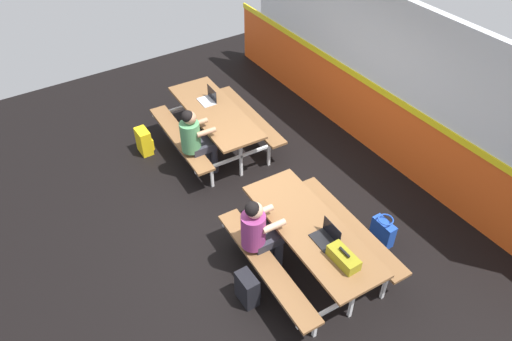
{
  "coord_description": "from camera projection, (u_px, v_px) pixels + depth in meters",
  "views": [
    {
      "loc": [
        4.35,
        -2.64,
        5.0
      ],
      "look_at": [
        0.0,
        0.16,
        0.55
      ],
      "focal_mm": 33.46,
      "sensor_mm": 36.0,
      "label": 1
    }
  ],
  "objects": [
    {
      "name": "ground_plane",
      "position": [
        247.0,
        203.0,
        7.13
      ],
      "size": [
        10.0,
        10.0,
        0.02
      ],
      "primitive_type": "cube",
      "color": "black"
    },
    {
      "name": "accent_backdrop",
      "position": [
        383.0,
        83.0,
        7.33
      ],
      "size": [
        8.0,
        0.14,
        2.6
      ],
      "color": "#E55119",
      "rests_on": "ground"
    },
    {
      "name": "picnic_table_left",
      "position": [
        215.0,
        119.0,
        7.77
      ],
      "size": [
        2.11,
        1.63,
        0.74
      ],
      "color": "brown",
      "rests_on": "ground"
    },
    {
      "name": "picnic_table_right",
      "position": [
        310.0,
        236.0,
        5.85
      ],
      "size": [
        2.11,
        1.63,
        0.74
      ],
      "color": "brown",
      "rests_on": "ground"
    },
    {
      "name": "student_nearer",
      "position": [
        195.0,
        137.0,
        7.17
      ],
      "size": [
        0.37,
        0.53,
        1.21
      ],
      "color": "#2D2D38",
      "rests_on": "ground"
    },
    {
      "name": "student_further",
      "position": [
        259.0,
        230.0,
        5.75
      ],
      "size": [
        0.37,
        0.53,
        1.21
      ],
      "color": "#2D2D38",
      "rests_on": "ground"
    },
    {
      "name": "laptop_silver",
      "position": [
        208.0,
        99.0,
        7.84
      ],
      "size": [
        0.33,
        0.23,
        0.22
      ],
      "color": "silver",
      "rests_on": "picnic_table_left"
    },
    {
      "name": "laptop_dark",
      "position": [
        327.0,
        237.0,
        5.56
      ],
      "size": [
        0.33,
        0.23,
        0.22
      ],
      "color": "black",
      "rests_on": "picnic_table_right"
    },
    {
      "name": "toolbox_grey",
      "position": [
        344.0,
        258.0,
        5.3
      ],
      "size": [
        0.4,
        0.18,
        0.18
      ],
      "color": "olive",
      "rests_on": "picnic_table_right"
    },
    {
      "name": "backpack_dark",
      "position": [
        144.0,
        141.0,
        7.9
      ],
      "size": [
        0.3,
        0.22,
        0.44
      ],
      "color": "yellow",
      "rests_on": "ground"
    },
    {
      "name": "tote_bag_bright",
      "position": [
        383.0,
        231.0,
        6.42
      ],
      "size": [
        0.34,
        0.21,
        0.43
      ],
      "color": "#1E47B2",
      "rests_on": "ground"
    },
    {
      "name": "satchel_spare",
      "position": [
        248.0,
        289.0,
        5.7
      ],
      "size": [
        0.3,
        0.22,
        0.44
      ],
      "color": "black",
      "rests_on": "ground"
    }
  ]
}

